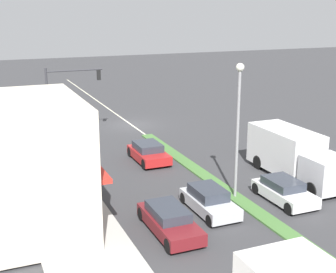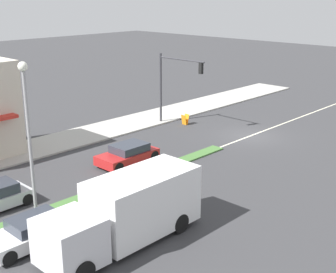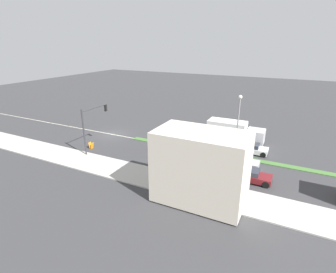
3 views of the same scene
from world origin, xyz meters
name	(u,v)px [view 1 (image 1 of 3)]	position (x,y,z in m)	size (l,w,h in m)	color
ground_plane	(233,196)	(0.00, 18.00, 0.00)	(160.00, 160.00, 0.00)	#38383A
sidewalk_right	(75,226)	(9.00, 18.50, 0.06)	(4.00, 73.00, 0.12)	#B2AFA8
lane_marking_center	(131,125)	(0.00, 0.00, 0.00)	(0.16, 60.00, 0.01)	beige
building_corner_store	(36,163)	(10.49, 17.61, 3.20)	(4.99, 7.54, 6.15)	beige
traffic_signal_main	(65,90)	(6.12, 1.98, 3.90)	(4.59, 0.34, 5.60)	#333338
street_lamp	(238,114)	(0.00, 18.26, 4.78)	(0.44, 0.44, 7.37)	gray
pedestrian	(62,177)	(8.76, 13.92, 0.99)	(0.34, 0.34, 1.65)	#282D42
warning_aframe_sign	(71,129)	(5.66, 1.09, 0.43)	(0.45, 0.53, 0.84)	orange
delivery_truck	(294,155)	(-5.00, 16.77, 1.47)	(2.44, 7.50, 2.87)	silver
hatchback_red	(149,153)	(2.20, 10.37, 0.62)	(1.92, 3.89, 1.27)	#AD1E1E
sedan_silver	(209,201)	(2.20, 19.36, 0.61)	(1.72, 3.83, 1.29)	#B7BABF
sedan_maroon	(169,220)	(5.00, 20.68, 0.60)	(1.75, 4.39, 1.22)	maroon
van_white	(284,191)	(-2.20, 19.72, 0.59)	(1.81, 3.87, 1.22)	silver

